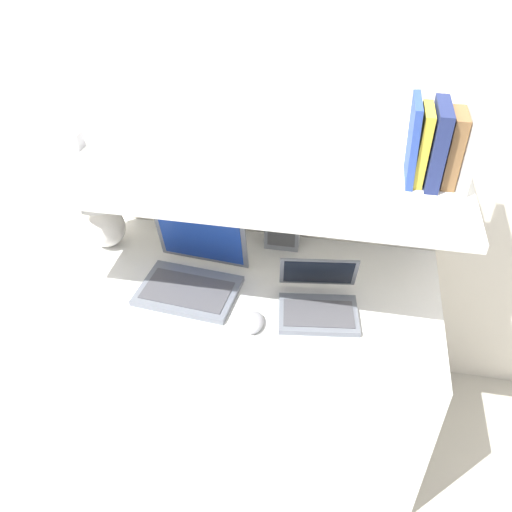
% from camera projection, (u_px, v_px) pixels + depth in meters
% --- Properties ---
extents(ground_plane, '(12.00, 12.00, 0.00)m').
position_uv_depth(ground_plane, '(225.00, 483.00, 2.09)').
color(ground_plane, '#B2AD9E').
extents(wall_back, '(6.00, 0.05, 2.40)m').
position_uv_depth(wall_back, '(262.00, 110.00, 1.94)').
color(wall_back, silver).
rests_on(wall_back, ground_plane).
extents(desk, '(1.39, 0.69, 0.71)m').
position_uv_depth(desk, '(242.00, 355.00, 2.14)').
color(desk, white).
rests_on(desk, ground_plane).
extents(back_riser, '(1.39, 0.04, 1.13)m').
position_uv_depth(back_riser, '(259.00, 257.00, 2.29)').
color(back_riser, silver).
rests_on(back_riser, ground_plane).
extents(shelf, '(1.39, 0.62, 0.03)m').
position_uv_depth(shelf, '(243.00, 167.00, 1.71)').
color(shelf, white).
rests_on(shelf, back_riser).
extents(table_lamp, '(0.22, 0.22, 0.32)m').
position_uv_depth(table_lamp, '(101.00, 202.00, 2.01)').
color(table_lamp, white).
rests_on(table_lamp, desk).
extents(laptop_large, '(0.36, 0.33, 0.26)m').
position_uv_depth(laptop_large, '(193.00, 272.00, 1.90)').
color(laptop_large, slate).
rests_on(laptop_large, desk).
extents(laptop_small, '(0.29, 0.28, 0.17)m').
position_uv_depth(laptop_small, '(318.00, 301.00, 1.81)').
color(laptop_small, slate).
rests_on(laptop_small, desk).
extents(computer_mouse, '(0.06, 0.10, 0.03)m').
position_uv_depth(computer_mouse, '(254.00, 322.00, 1.76)').
color(computer_mouse, '#99999E').
rests_on(computer_mouse, desk).
extents(router_box, '(0.13, 0.05, 0.15)m').
position_uv_depth(router_box, '(282.00, 231.00, 2.07)').
color(router_box, gray).
rests_on(router_box, desk).
extents(book_white, '(0.03, 0.17, 0.25)m').
position_uv_depth(book_white, '(468.00, 145.00, 1.53)').
color(book_white, silver).
rests_on(book_white, shelf).
extents(book_brown, '(0.04, 0.12, 0.22)m').
position_uv_depth(book_brown, '(453.00, 149.00, 1.55)').
color(book_brown, brown).
rests_on(book_brown, shelf).
extents(book_navy, '(0.04, 0.17, 0.23)m').
position_uv_depth(book_navy, '(437.00, 144.00, 1.55)').
color(book_navy, navy).
rests_on(book_navy, shelf).
extents(book_yellow, '(0.03, 0.13, 0.22)m').
position_uv_depth(book_yellow, '(422.00, 145.00, 1.56)').
color(book_yellow, gold).
rests_on(book_yellow, shelf).
extents(book_blue, '(0.03, 0.16, 0.24)m').
position_uv_depth(book_blue, '(413.00, 141.00, 1.55)').
color(book_blue, '#284293').
rests_on(book_blue, shelf).
extents(shelf_gadget, '(0.06, 0.05, 0.06)m').
position_uv_depth(shelf_gadget, '(72.00, 140.00, 1.77)').
color(shelf_gadget, '#99999E').
rests_on(shelf_gadget, shelf).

